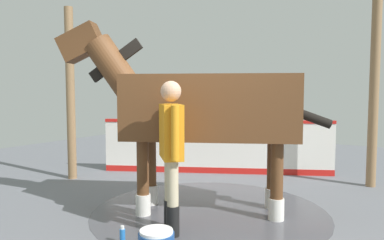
% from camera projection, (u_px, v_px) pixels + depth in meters
% --- Properties ---
extents(ground_plane, '(16.00, 16.00, 0.02)m').
position_uv_depth(ground_plane, '(212.00, 219.00, 4.75)').
color(ground_plane, slate).
extents(wet_patch, '(3.22, 3.22, 0.00)m').
position_uv_depth(wet_patch, '(209.00, 211.00, 5.02)').
color(wet_patch, '#4C4C54').
rests_on(wet_patch, ground).
extents(barrier_wall, '(4.20, 2.02, 1.09)m').
position_uv_depth(barrier_wall, '(217.00, 149.00, 7.35)').
color(barrier_wall, white).
rests_on(barrier_wall, ground).
extents(roof_post_near, '(0.16, 0.16, 3.20)m').
position_uv_depth(roof_post_near, '(70.00, 94.00, 6.82)').
color(roof_post_near, olive).
rests_on(roof_post_near, ground).
extents(roof_post_far, '(0.16, 0.16, 3.20)m').
position_uv_depth(roof_post_far, '(374.00, 94.00, 6.24)').
color(roof_post_far, olive).
rests_on(roof_post_far, ground).
extents(horse, '(3.43, 1.89, 2.59)m').
position_uv_depth(horse, '(200.00, 108.00, 4.92)').
color(horse, brown).
rests_on(horse, ground).
extents(handler, '(0.51, 0.54, 1.76)m').
position_uv_depth(handler, '(171.00, 145.00, 4.20)').
color(handler, black).
rests_on(handler, ground).
extents(bottle_spray, '(0.06, 0.06, 0.20)m').
position_uv_depth(bottle_spray, '(122.00, 236.00, 3.94)').
color(bottle_spray, blue).
rests_on(bottle_spray, ground).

